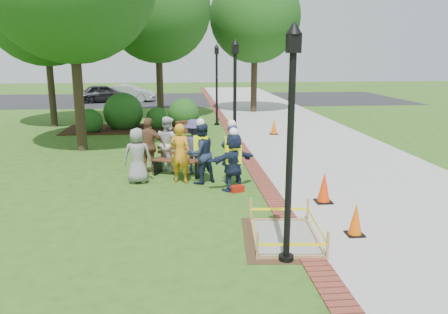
{
  "coord_description": "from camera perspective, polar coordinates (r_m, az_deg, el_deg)",
  "views": [
    {
      "loc": [
        -0.61,
        -10.29,
        3.72
      ],
      "look_at": [
        0.5,
        1.2,
        1.0
      ],
      "focal_mm": 35.0,
      "sensor_mm": 36.0,
      "label": 1
    }
  ],
  "objects": [
    {
      "name": "ground",
      "position": [
        10.96,
        -2.01,
        -6.6
      ],
      "size": [
        100.0,
        100.0,
        0.0
      ],
      "primitive_type": "plane",
      "color": "#285116",
      "rests_on": "ground"
    },
    {
      "name": "sidewalk",
      "position": [
        21.37,
        9.8,
        3.07
      ],
      "size": [
        6.0,
        60.0,
        0.02
      ],
      "primitive_type": "cube",
      "color": "#9E9E99",
      "rests_on": "ground"
    },
    {
      "name": "brick_edging",
      "position": [
        20.76,
        1.1,
        2.97
      ],
      "size": [
        0.5,
        60.0,
        0.03
      ],
      "primitive_type": "cube",
      "color": "maroon",
      "rests_on": "ground"
    },
    {
      "name": "mulch_bed",
      "position": [
        22.72,
        -11.5,
        3.62
      ],
      "size": [
        7.0,
        3.0,
        0.05
      ],
      "primitive_type": "cube",
      "color": "#381E0F",
      "rests_on": "ground"
    },
    {
      "name": "parking_lot",
      "position": [
        37.48,
        -4.59,
        7.53
      ],
      "size": [
        36.0,
        12.0,
        0.01
      ],
      "primitive_type": "cube",
      "color": "black",
      "rests_on": "ground"
    },
    {
      "name": "wet_concrete_pad",
      "position": [
        9.19,
        7.99,
        -9.17
      ],
      "size": [
        1.9,
        2.44,
        0.55
      ],
      "color": "#47331E",
      "rests_on": "ground"
    },
    {
      "name": "bench_near",
      "position": [
        13.78,
        -6.0,
        -1.29
      ],
      "size": [
        1.66,
        1.06,
        0.86
      ],
      "color": "brown",
      "rests_on": "ground"
    },
    {
      "name": "bench_far",
      "position": [
        20.09,
        -4.19,
        3.27
      ],
      "size": [
        1.5,
        0.89,
        0.77
      ],
      "color": "brown",
      "rests_on": "ground"
    },
    {
      "name": "cone_front",
      "position": [
        9.6,
        16.81,
        -7.9
      ],
      "size": [
        0.36,
        0.36,
        0.72
      ],
      "color": "black",
      "rests_on": "ground"
    },
    {
      "name": "cone_back",
      "position": [
        11.44,
        12.93,
        -3.98
      ],
      "size": [
        0.42,
        0.42,
        0.82
      ],
      "color": "black",
      "rests_on": "ground"
    },
    {
      "name": "cone_far",
      "position": [
        20.84,
        6.55,
        3.9
      ],
      "size": [
        0.38,
        0.38,
        0.75
      ],
      "color": "black",
      "rests_on": "ground"
    },
    {
      "name": "toolbox",
      "position": [
        12.12,
        1.74,
        -4.18
      ],
      "size": [
        0.41,
        0.32,
        0.18
      ],
      "primitive_type": "cube",
      "rotation": [
        0.0,
        0.0,
        0.37
      ],
      "color": "#A8190C",
      "rests_on": "ground"
    },
    {
      "name": "lamp_near",
      "position": [
        7.62,
        8.7,
        3.75
      ],
      "size": [
        0.28,
        0.28,
        4.26
      ],
      "color": "black",
      "rests_on": "ground"
    },
    {
      "name": "lamp_mid",
      "position": [
        15.45,
        1.43,
        8.65
      ],
      "size": [
        0.28,
        0.28,
        4.26
      ],
      "color": "black",
      "rests_on": "ground"
    },
    {
      "name": "lamp_far",
      "position": [
        23.39,
        -0.96,
        10.22
      ],
      "size": [
        0.28,
        0.28,
        4.26
      ],
      "color": "black",
      "rests_on": "ground"
    },
    {
      "name": "tree_back",
      "position": [
        26.1,
        -8.7,
        18.57
      ],
      "size": [
        6.02,
        6.02,
        9.23
      ],
      "color": "#3D2D1E",
      "rests_on": "ground"
    },
    {
      "name": "tree_right",
      "position": [
        29.11,
        4.07,
        17.76
      ],
      "size": [
        5.77,
        5.77,
        8.92
      ],
      "color": "#3D2D1E",
      "rests_on": "ground"
    },
    {
      "name": "tree_far",
      "position": [
        24.76,
        -22.47,
        17.93
      ],
      "size": [
        6.1,
        6.1,
        9.2
      ],
      "color": "#3D2D1E",
      "rests_on": "ground"
    },
    {
      "name": "shrub_a",
      "position": [
        22.31,
        -17.04,
        3.08
      ],
      "size": [
        1.26,
        1.26,
        1.26
      ],
      "primitive_type": "sphere",
      "color": "#1D4513",
      "rests_on": "ground"
    },
    {
      "name": "shrub_b",
      "position": [
        23.06,
        -12.91,
        3.64
      ],
      "size": [
        1.99,
        1.99,
        1.99
      ],
      "primitive_type": "sphere",
      "color": "#1D4513",
      "rests_on": "ground"
    },
    {
      "name": "shrub_c",
      "position": [
        22.74,
        -8.62,
        3.7
      ],
      "size": [
        1.18,
        1.18,
        1.18
      ],
      "primitive_type": "sphere",
      "color": "#1D4513",
      "rests_on": "ground"
    },
    {
      "name": "shrub_d",
      "position": [
        23.17,
        -5.23,
        3.96
      ],
      "size": [
        1.62,
        1.62,
        1.62
      ],
      "primitive_type": "sphere",
      "color": "#1D4513",
      "rests_on": "ground"
    },
    {
      "name": "shrub_e",
      "position": [
        23.86,
        -12.23,
        3.99
      ],
      "size": [
        0.86,
        0.86,
        0.86
      ],
      "primitive_type": "sphere",
      "color": "#1D4513",
      "rests_on": "ground"
    },
    {
      "name": "casual_person_a",
      "position": [
        13.05,
        -11.24,
        0.17
      ],
      "size": [
        0.53,
        0.34,
        1.64
      ],
      "color": "gray",
      "rests_on": "ground"
    },
    {
      "name": "casual_person_b",
      "position": [
        12.88,
        -5.74,
        0.48
      ],
      "size": [
        0.66,
        0.55,
        1.77
      ],
      "color": "orange",
      "rests_on": "ground"
    },
    {
      "name": "casual_person_c",
      "position": [
        14.27,
        -7.34,
        1.73
      ],
      "size": [
        0.64,
        0.68,
        1.78
      ],
      "color": "silver",
      "rests_on": "ground"
    },
    {
      "name": "casual_person_d",
      "position": [
        13.94,
        -9.72,
        1.4
      ],
      "size": [
        0.66,
        0.52,
        1.8
      ],
      "color": "brown",
      "rests_on": "ground"
    },
    {
      "name": "casual_person_e",
      "position": [
        13.82,
        -3.9,
        1.34
      ],
      "size": [
        0.63,
        0.49,
        1.74
      ],
      "color": "#3C3A65",
      "rests_on": "ground"
    },
    {
      "name": "hivis_worker_a",
      "position": [
        12.07,
        1.26,
        -0.31
      ],
      "size": [
        0.62,
        0.53,
        1.78
      ],
      "color": "#1C274A",
      "rests_on": "ground"
    },
    {
      "name": "hivis_worker_b",
      "position": [
        12.77,
        1.0,
        0.67
      ],
      "size": [
        0.6,
        0.43,
        1.89
      ],
      "color": "#17183D",
      "rests_on": "ground"
    },
    {
      "name": "hivis_worker_c",
      "position": [
        12.76,
        -3.04,
        0.74
      ],
      "size": [
        0.68,
        0.6,
        1.94
      ],
      "color": "#181D3F",
      "rests_on": "ground"
    },
    {
      "name": "parked_car_a",
      "position": [
        36.23,
        -15.34,
        6.9
      ],
      "size": [
        3.11,
        5.08,
        1.54
      ],
      "primitive_type": "imported",
      "rotation": [
        0.0,
        0.0,
        1.81
      ],
      "color": "black",
      "rests_on": "ground"
    },
    {
      "name": "parked_car_b",
      "position": [
        36.46,
        -12.22,
        7.11
      ],
      "size": [
        2.82,
        4.8,
        1.47
      ],
      "primitive_type": "imported",
      "rotation": [
        0.0,
        0.0,
        1.37
      ],
      "color": "#B0B1B6",
      "rests_on": "ground"
    }
  ]
}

